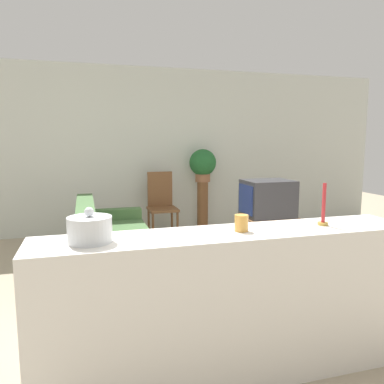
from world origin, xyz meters
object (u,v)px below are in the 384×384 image
object	(u,v)px
wooden_chair	(161,202)
decorative_bowl	(90,229)
television	(267,198)
couch	(111,246)
potted_plant	(203,164)

from	to	relation	value
wooden_chair	decorative_bowl	bearing A→B (deg)	-107.51
television	decorative_bowl	size ratio (longest dim) A/B	2.64
wooden_chair	couch	bearing A→B (deg)	-123.31
potted_plant	decorative_bowl	bearing A→B (deg)	-116.39
wooden_chair	potted_plant	world-z (taller)	potted_plant
decorative_bowl	television	bearing A→B (deg)	45.46
couch	decorative_bowl	bearing A→B (deg)	-96.53
couch	potted_plant	world-z (taller)	potted_plant
television	decorative_bowl	world-z (taller)	decorative_bowl
television	potted_plant	xyz separation A→B (m)	(-0.47, 1.40, 0.39)
potted_plant	wooden_chair	bearing A→B (deg)	-166.55
wooden_chair	decorative_bowl	xyz separation A→B (m)	(-1.13, -3.59, 0.48)
wooden_chair	potted_plant	xyz separation A→B (m)	(0.74, 0.18, 0.58)
potted_plant	decorative_bowl	size ratio (longest dim) A/B	2.19
television	wooden_chair	world-z (taller)	wooden_chair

